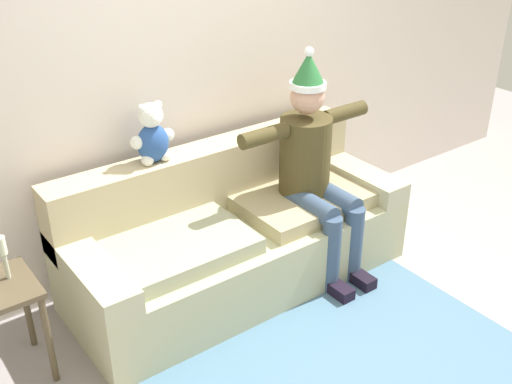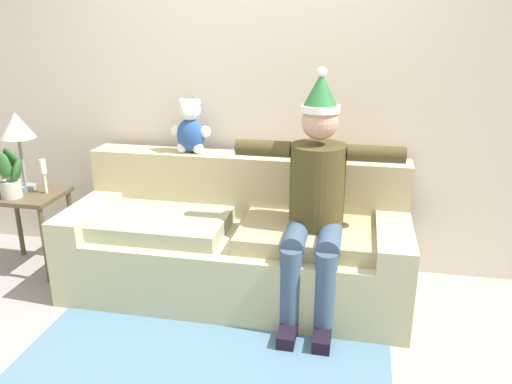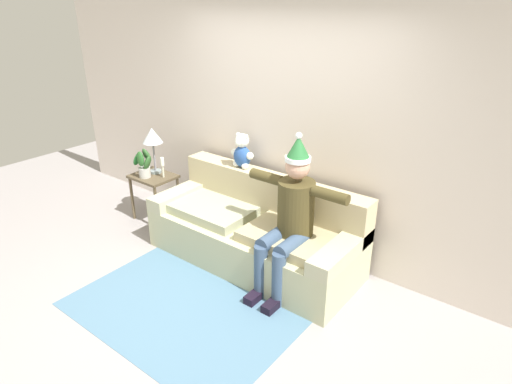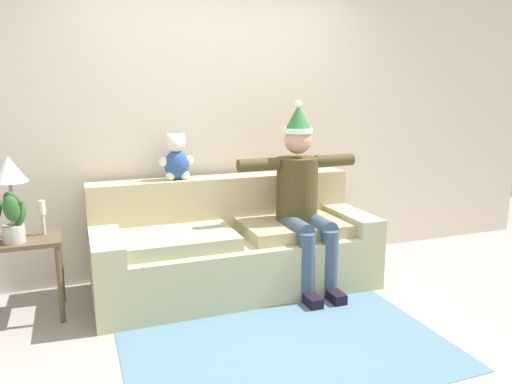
{
  "view_description": "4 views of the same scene",
  "coord_description": "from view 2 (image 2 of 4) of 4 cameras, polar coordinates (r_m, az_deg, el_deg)",
  "views": [
    {
      "loc": [
        -1.95,
        -1.84,
        2.48
      ],
      "look_at": [
        0.04,
        0.84,
        0.72
      ],
      "focal_mm": 43.49,
      "sensor_mm": 36.0,
      "label": 1
    },
    {
      "loc": [
        0.75,
        -2.06,
        1.78
      ],
      "look_at": [
        0.16,
        0.83,
        0.77
      ],
      "focal_mm": 35.98,
      "sensor_mm": 36.0,
      "label": 2
    },
    {
      "loc": [
        2.47,
        -2.15,
        2.59
      ],
      "look_at": [
        0.09,
        0.92,
        0.85
      ],
      "focal_mm": 30.96,
      "sensor_mm": 36.0,
      "label": 3
    },
    {
      "loc": [
        -1.18,
        -2.62,
        1.59
      ],
      "look_at": [
        0.1,
        0.79,
        0.83
      ],
      "focal_mm": 34.39,
      "sensor_mm": 36.0,
      "label": 4
    }
  ],
  "objects": [
    {
      "name": "person_seated",
      "position": [
        3.1,
        6.64,
        -0.39
      ],
      "size": [
        1.02,
        0.77,
        1.51
      ],
      "color": "#463D1F",
      "rests_on": "ground_plane"
    },
    {
      "name": "ground_plane",
      "position": [
        2.82,
        -7.1,
        -20.35
      ],
      "size": [
        10.0,
        10.0,
        0.0
      ],
      "primitive_type": "plane",
      "color": "#9A9493"
    },
    {
      "name": "couch",
      "position": [
        3.49,
        -2.01,
        -5.57
      ],
      "size": [
        2.23,
        0.89,
        0.88
      ],
      "color": "#B6B68E",
      "rests_on": "ground_plane"
    },
    {
      "name": "table_lamp",
      "position": [
        4.0,
        -25.02,
        6.32
      ],
      "size": [
        0.24,
        0.24,
        0.56
      ],
      "color": "gray",
      "rests_on": "side_table"
    },
    {
      "name": "candle_short",
      "position": [
        3.92,
        -22.56,
        2.12
      ],
      "size": [
        0.04,
        0.04,
        0.25
      ],
      "color": "beige",
      "rests_on": "side_table"
    },
    {
      "name": "back_wall",
      "position": [
        3.71,
        -0.29,
        12.23
      ],
      "size": [
        7.0,
        0.1,
        2.7
      ],
      "primitive_type": "cube",
      "color": "silver",
      "rests_on": "ground_plane"
    },
    {
      "name": "side_table",
      "position": [
        4.05,
        -24.09,
        -1.56
      ],
      "size": [
        0.51,
        0.41,
        0.59
      ],
      "color": "brown",
      "rests_on": "ground_plane"
    },
    {
      "name": "teddy_bear",
      "position": [
        3.62,
        -7.3,
        7.03
      ],
      "size": [
        0.29,
        0.17,
        0.38
      ],
      "color": "#295096",
      "rests_on": "couch"
    },
    {
      "name": "candle_tall",
      "position": [
        4.04,
        -26.4,
        1.91
      ],
      "size": [
        0.04,
        0.04,
        0.23
      ],
      "color": "beige",
      "rests_on": "side_table"
    },
    {
      "name": "potted_plant",
      "position": [
        3.92,
        -25.83,
        1.81
      ],
      "size": [
        0.27,
        0.21,
        0.37
      ],
      "color": "#B6B5AD",
      "rests_on": "side_table"
    }
  ]
}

